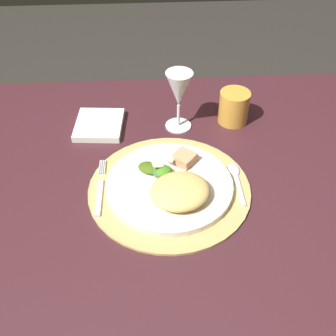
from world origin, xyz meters
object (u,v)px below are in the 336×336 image
wine_glass (179,91)px  amber_tumbler (234,107)px  dinner_plate (169,186)px  napkin (99,125)px  dining_table (154,226)px  fork (100,189)px  spoon (236,176)px

wine_glass → amber_tumbler: 0.16m
wine_glass → dinner_plate: bearing=-99.2°
napkin → amber_tumbler: bearing=1.5°
dining_table → dinner_plate: size_ratio=4.59×
dinner_plate → napkin: 0.29m
fork → napkin: size_ratio=1.33×
fork → wine_glass: 0.31m
spoon → amber_tumbler: 0.23m
spoon → amber_tumbler: size_ratio=1.57×
wine_glass → amber_tumbler: size_ratio=1.82×
fork → spoon: (0.30, 0.02, -0.00)m
wine_glass → amber_tumbler: (0.14, 0.02, -0.06)m
wine_glass → amber_tumbler: bearing=6.4°
dinner_plate → amber_tumbler: 0.31m
dinner_plate → wine_glass: 0.25m
spoon → amber_tumbler: amber_tumbler is taller
dinner_plate → fork: bearing=179.1°
dinner_plate → amber_tumbler: bearing=53.7°
spoon → amber_tumbler: bearing=82.0°
dining_table → fork: bearing=-168.1°
dining_table → napkin: 0.30m
dinner_plate → wine_glass: size_ratio=1.77×
dinner_plate → fork: dinner_plate is taller
fork → napkin: napkin is taller
dining_table → wine_glass: wine_glass is taller
fork → napkin: 0.24m
dinner_plate → amber_tumbler: amber_tumbler is taller
wine_glass → amber_tumbler: wine_glass is taller
dinner_plate → amber_tumbler: (0.18, 0.25, 0.03)m
dining_table → spoon: 0.25m
napkin → wine_glass: size_ratio=0.83×
dining_table → dinner_plate: dinner_plate is taller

